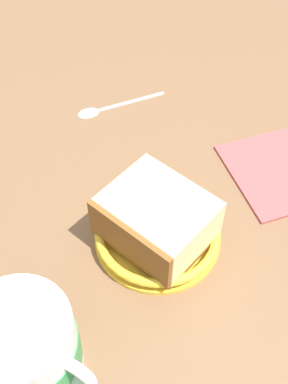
{
  "coord_description": "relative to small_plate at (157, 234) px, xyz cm",
  "views": [
    {
      "loc": [
        13.66,
        26.32,
        42.77
      ],
      "look_at": [
        -8.21,
        1.59,
        3.0
      ],
      "focal_mm": 44.56,
      "sensor_mm": 36.0,
      "label": 1
    }
  ],
  "objects": [
    {
      "name": "folded_napkin",
      "position": [
        -17.35,
        2.44,
        -0.67
      ],
      "size": [
        14.87,
        15.84,
        0.6
      ],
      "primitive_type": "cube",
      "rotation": [
        0.0,
        0.0,
        -0.39
      ],
      "color": "#B24C4C",
      "rests_on": "ground_plane"
    },
    {
      "name": "teaspoon",
      "position": [
        -8.82,
        -20.56,
        -0.62
      ],
      "size": [
        12.35,
        5.25,
        0.8
      ],
      "color": "silver",
      "rests_on": "ground_plane"
    },
    {
      "name": "small_plate",
      "position": [
        0.0,
        0.0,
        0.0
      ],
      "size": [
        13.46,
        13.46,
        1.95
      ],
      "color": "yellow",
      "rests_on": "ground_plane"
    },
    {
      "name": "ground_plane",
      "position": [
        6.57,
        -5.62,
        -2.14
      ],
      "size": [
        149.42,
        149.42,
        2.33
      ],
      "primitive_type": "cube",
      "color": "brown"
    },
    {
      "name": "tea_mug",
      "position": [
        17.58,
        2.79,
        3.18
      ],
      "size": [
        9.29,
        11.23,
        8.5
      ],
      "color": "white",
      "rests_on": "ground_plane"
    },
    {
      "name": "cake_slice",
      "position": [
        0.27,
        0.04,
        2.82
      ],
      "size": [
        10.13,
        11.43,
        5.58
      ],
      "color": "brown",
      "rests_on": "small_plate"
    }
  ]
}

